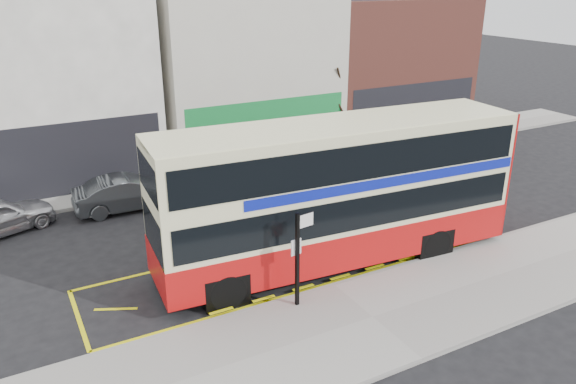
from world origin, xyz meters
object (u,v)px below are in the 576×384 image
double_decker_bus (339,191)px  car_grey (128,193)px  car_white (368,147)px  street_tree_right (331,76)px  bus_stop_post (299,250)px

double_decker_bus → car_grey: double_decker_bus is taller
car_grey → car_white: 12.04m
car_grey → street_tree_right: street_tree_right is taller
bus_stop_post → car_white: 13.86m
bus_stop_post → street_tree_right: 15.58m
double_decker_bus → bus_stop_post: size_ratio=4.22×
bus_stop_post → car_white: bearing=38.4°
car_white → bus_stop_post: bearing=137.9°
bus_stop_post → street_tree_right: street_tree_right is taller
car_grey → double_decker_bus: bearing=-145.9°
car_white → street_tree_right: (-0.62, 2.64, 3.19)m
bus_stop_post → car_white: bus_stop_post is taller
bus_stop_post → car_grey: 9.78m
double_decker_bus → car_white: double_decker_bus is taller
car_white → street_tree_right: bearing=15.0°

